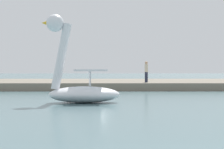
% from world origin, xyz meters
% --- Properties ---
extents(shore_bank_far, '(144.12, 18.50, 0.58)m').
position_xyz_m(shore_bank_far, '(0.00, 35.84, 0.29)').
color(shore_bank_far, slate).
rests_on(shore_bank_far, ground_plane).
extents(swan_boat, '(3.68, 2.16, 4.07)m').
position_xyz_m(swan_boat, '(-3.52, 15.06, 0.90)').
color(swan_boat, white).
rests_on(swan_boat, ground_plane).
extents(person_on_path, '(0.28, 0.27, 1.64)m').
position_xyz_m(person_on_path, '(0.76, 28.98, 1.45)').
color(person_on_path, '#23283D').
rests_on(person_on_path, shore_bank_far).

